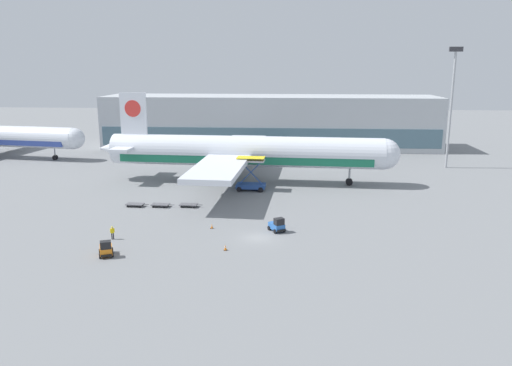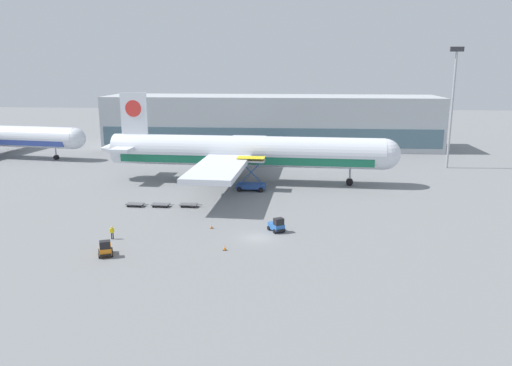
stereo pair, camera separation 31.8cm
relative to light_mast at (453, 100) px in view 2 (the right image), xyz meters
name	(u,v)px [view 2 (the right image)]	position (x,y,z in m)	size (l,w,h in m)	color
ground_plane	(258,238)	(-38.11, -49.10, -14.81)	(400.00, 400.00, 0.00)	slate
terminal_building	(271,122)	(-40.21, 26.50, -7.82)	(90.00, 18.20, 14.00)	#B2B7BC
light_mast	(453,100)	(0.00, 0.00, 0.00)	(2.80, 0.50, 25.87)	#9EA0A5
airplane_main	(242,152)	(-43.64, -17.29, -8.97)	(58.10, 48.34, 17.00)	silver
scissor_lift_loader	(251,178)	(-41.30, -23.48, -12.56)	(5.34, 3.59, 6.04)	#284C99
baggage_tug_foreground	(277,225)	(-35.78, -46.34, -13.93)	(2.57, 2.82, 2.00)	#2D66B7
baggage_tug_mid	(105,249)	(-55.71, -56.80, -13.93)	(2.34, 2.78, 2.00)	orange
baggage_dolly_lead	(135,204)	(-58.86, -35.72, -14.42)	(3.74, 1.68, 0.48)	#56565B
baggage_dolly_second	(161,204)	(-54.76, -35.62, -14.42)	(3.74, 1.68, 0.48)	#56565B
baggage_dolly_third	(189,205)	(-50.27, -35.34, -14.42)	(3.74, 1.68, 0.48)	#56565B
ground_crew_near	(112,231)	(-57.00, -51.06, -13.77)	(0.49, 0.38, 1.76)	black
traffic_cone_near	(225,248)	(-41.86, -53.94, -14.47)	(0.40, 0.40, 0.71)	black
traffic_cone_far	(212,226)	(-44.86, -45.71, -14.50)	(0.40, 0.40, 0.63)	black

